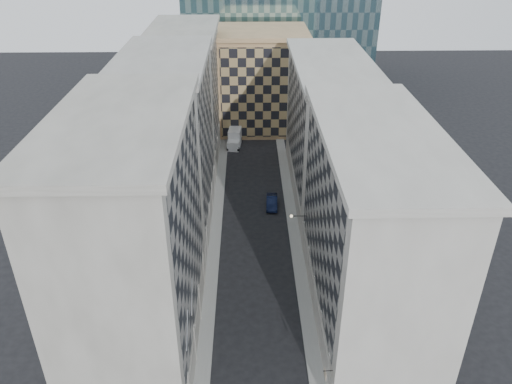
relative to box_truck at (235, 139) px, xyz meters
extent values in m
cube|color=gray|center=(-2.01, -28.52, -1.21)|extent=(1.50, 100.00, 0.15)
cube|color=gray|center=(8.49, -28.52, -1.21)|extent=(1.50, 100.00, 0.15)
cube|color=gray|center=(-7.76, -47.52, 10.21)|extent=(10.00, 22.00, 23.00)
cube|color=gray|center=(-2.88, -47.52, 11.71)|extent=(0.25, 19.36, 18.00)
cube|color=gray|center=(-2.96, -47.52, 0.31)|extent=(0.45, 21.12, 3.20)
cube|color=gray|center=(-7.76, -47.52, 22.06)|extent=(10.80, 22.80, 0.70)
cylinder|color=gray|center=(-3.11, -50.27, 0.91)|extent=(0.90, 0.90, 4.40)
cylinder|color=gray|center=(-3.11, -44.77, 0.91)|extent=(0.90, 0.90, 4.40)
cylinder|color=gray|center=(-3.11, -39.27, 0.91)|extent=(0.90, 0.90, 4.40)
cube|color=gray|center=(-7.76, -25.52, 9.71)|extent=(10.00, 22.00, 22.00)
cube|color=gray|center=(-2.88, -25.52, 11.21)|extent=(0.25, 19.36, 17.00)
cube|color=gray|center=(-2.96, -25.52, 0.31)|extent=(0.45, 21.12, 3.20)
cube|color=gray|center=(-7.76, -25.52, 21.06)|extent=(10.80, 22.80, 0.70)
cylinder|color=gray|center=(-3.11, -33.77, 0.91)|extent=(0.90, 0.90, 4.40)
cylinder|color=gray|center=(-3.11, -28.27, 0.91)|extent=(0.90, 0.90, 4.40)
cylinder|color=gray|center=(-3.11, -22.77, 0.91)|extent=(0.90, 0.90, 4.40)
cylinder|color=gray|center=(-3.11, -17.27, 0.91)|extent=(0.90, 0.90, 4.40)
cube|color=gray|center=(-7.76, -3.52, 9.21)|extent=(10.00, 22.00, 21.00)
cube|color=gray|center=(-2.88, -3.52, 10.71)|extent=(0.25, 19.36, 16.00)
cube|color=gray|center=(-2.96, -3.52, 0.31)|extent=(0.45, 21.12, 3.20)
cube|color=gray|center=(-7.76, -3.52, 20.06)|extent=(10.80, 22.80, 0.70)
cylinder|color=gray|center=(-3.11, -11.77, 0.91)|extent=(0.90, 0.90, 4.40)
cylinder|color=gray|center=(-3.11, -6.27, 0.91)|extent=(0.90, 0.90, 4.40)
cylinder|color=gray|center=(-3.11, -0.77, 0.91)|extent=(0.90, 0.90, 4.40)
cylinder|color=gray|center=(-3.11, 4.73, 0.91)|extent=(0.90, 0.90, 4.40)
cube|color=#A6A298|center=(14.24, -43.52, 8.71)|extent=(10.00, 26.00, 20.00)
cube|color=gray|center=(9.36, -43.52, 10.21)|extent=(0.25, 22.88, 15.00)
cube|color=#A6A298|center=(9.44, -43.52, 0.31)|extent=(0.45, 24.96, 3.20)
cube|color=#A6A298|center=(14.24, -43.52, 19.06)|extent=(10.80, 26.80, 0.70)
cylinder|color=#A6A298|center=(9.59, -53.92, 0.91)|extent=(0.90, 0.90, 4.40)
cylinder|color=#A6A298|center=(9.59, -48.72, 0.91)|extent=(0.90, 0.90, 4.40)
cylinder|color=#A6A298|center=(9.59, -43.52, 0.91)|extent=(0.90, 0.90, 4.40)
cylinder|color=#A6A298|center=(9.59, -38.32, 0.91)|extent=(0.90, 0.90, 4.40)
cylinder|color=#A6A298|center=(9.59, -33.12, 0.91)|extent=(0.90, 0.90, 4.40)
cube|color=#A6A298|center=(14.24, -16.52, 8.21)|extent=(10.00, 28.00, 19.00)
cube|color=gray|center=(9.36, -16.52, 9.71)|extent=(0.25, 24.64, 14.00)
cube|color=#A6A298|center=(9.44, -16.52, 0.31)|extent=(0.45, 26.88, 3.20)
cube|color=#A6A298|center=(14.24, -16.52, 18.06)|extent=(10.80, 28.80, 0.70)
cube|color=tan|center=(5.24, 9.48, 7.71)|extent=(16.00, 14.00, 18.00)
cube|color=tan|center=(5.24, 2.38, 7.71)|extent=(15.20, 0.25, 16.50)
cube|color=tan|center=(5.24, 9.48, 17.11)|extent=(16.80, 14.80, 0.80)
cube|color=#2B2621|center=(3.24, 23.48, 12.71)|extent=(6.00, 6.00, 28.00)
cylinder|color=gray|center=(-2.66, -54.52, 6.71)|extent=(0.10, 2.33, 2.33)
cylinder|color=gray|center=(-2.66, -50.52, 6.71)|extent=(0.10, 2.33, 2.33)
cylinder|color=black|center=(8.34, -34.52, 4.91)|extent=(1.80, 0.08, 0.08)
sphere|color=#FFE5B2|center=(7.44, -34.52, 4.91)|extent=(0.36, 0.36, 0.36)
cube|color=white|center=(-0.17, -1.79, -0.43)|extent=(2.30, 2.48, 1.72)
cube|color=white|center=(0.06, 0.68, 0.19)|extent=(2.50, 3.62, 2.96)
cylinder|color=black|center=(-1.19, -2.47, -0.86)|extent=(0.36, 0.88, 0.86)
cylinder|color=black|center=(0.71, -2.64, -0.86)|extent=(0.36, 0.88, 0.86)
cylinder|color=black|center=(-0.78, 1.91, -0.86)|extent=(0.36, 0.88, 0.86)
cylinder|color=black|center=(1.12, 1.73, -0.86)|extent=(0.36, 0.88, 0.86)
imported|color=#0E1634|center=(5.81, -21.91, -0.54)|extent=(1.78, 4.59, 1.49)
cylinder|color=black|center=(8.84, -55.52, 2.92)|extent=(0.81, 0.10, 0.06)
cube|color=tan|center=(8.64, -55.52, 2.51)|extent=(0.09, 0.71, 0.71)
camera|label=1|loc=(2.33, -84.16, 36.04)|focal=35.00mm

